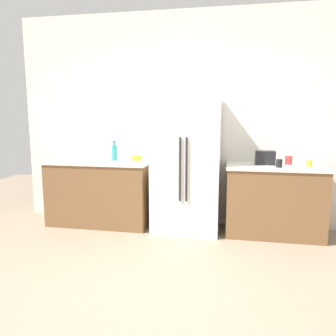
{
  "coord_description": "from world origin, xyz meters",
  "views": [
    {
      "loc": [
        0.67,
        -2.89,
        1.56
      ],
      "look_at": [
        0.04,
        0.44,
        1.01
      ],
      "focal_mm": 35.54,
      "sensor_mm": 36.0,
      "label": 1
    }
  ],
  "objects_px": {
    "toaster": "(265,158)",
    "refrigerator": "(187,165)",
    "bottle_a": "(114,152)",
    "cup_c": "(279,163)",
    "cup_a": "(289,160)",
    "cup_b": "(309,163)",
    "bowl_a": "(137,158)"
  },
  "relations": [
    {
      "from": "cup_a",
      "to": "cup_b",
      "type": "bearing_deg",
      "value": -33.94
    },
    {
      "from": "toaster",
      "to": "bowl_a",
      "type": "height_order",
      "value": "toaster"
    },
    {
      "from": "toaster",
      "to": "cup_b",
      "type": "xyz_separation_m",
      "value": [
        0.52,
        -0.07,
        -0.05
      ]
    },
    {
      "from": "toaster",
      "to": "bowl_a",
      "type": "xyz_separation_m",
      "value": [
        -1.73,
        0.09,
        -0.06
      ]
    },
    {
      "from": "bowl_a",
      "to": "cup_b",
      "type": "bearing_deg",
      "value": -3.95
    },
    {
      "from": "cup_b",
      "to": "cup_c",
      "type": "bearing_deg",
      "value": -160.44
    },
    {
      "from": "refrigerator",
      "to": "cup_b",
      "type": "xyz_separation_m",
      "value": [
        1.53,
        -0.01,
        0.07
      ]
    },
    {
      "from": "cup_b",
      "to": "bottle_a",
      "type": "bearing_deg",
      "value": 178.44
    },
    {
      "from": "bottle_a",
      "to": "cup_c",
      "type": "xyz_separation_m",
      "value": [
        2.17,
        -0.2,
        -0.06
      ]
    },
    {
      "from": "refrigerator",
      "to": "cup_c",
      "type": "xyz_separation_m",
      "value": [
        1.15,
        -0.15,
        0.08
      ]
    },
    {
      "from": "cup_b",
      "to": "toaster",
      "type": "bearing_deg",
      "value": 172.86
    },
    {
      "from": "bowl_a",
      "to": "toaster",
      "type": "bearing_deg",
      "value": -2.98
    },
    {
      "from": "refrigerator",
      "to": "cup_b",
      "type": "distance_m",
      "value": 1.53
    },
    {
      "from": "toaster",
      "to": "cup_a",
      "type": "relative_size",
      "value": 2.26
    },
    {
      "from": "bottle_a",
      "to": "cup_c",
      "type": "relative_size",
      "value": 2.76
    },
    {
      "from": "cup_b",
      "to": "cup_c",
      "type": "relative_size",
      "value": 0.82
    },
    {
      "from": "toaster",
      "to": "refrigerator",
      "type": "bearing_deg",
      "value": -177.04
    },
    {
      "from": "refrigerator",
      "to": "bottle_a",
      "type": "xyz_separation_m",
      "value": [
        -1.02,
        0.06,
        0.15
      ]
    },
    {
      "from": "refrigerator",
      "to": "bowl_a",
      "type": "bearing_deg",
      "value": 168.93
    },
    {
      "from": "bottle_a",
      "to": "refrigerator",
      "type": "bearing_deg",
      "value": -3.13
    },
    {
      "from": "bottle_a",
      "to": "toaster",
      "type": "bearing_deg",
      "value": -0.11
    },
    {
      "from": "cup_a",
      "to": "cup_c",
      "type": "bearing_deg",
      "value": -118.46
    },
    {
      "from": "cup_c",
      "to": "cup_a",
      "type": "bearing_deg",
      "value": 61.54
    },
    {
      "from": "refrigerator",
      "to": "cup_c",
      "type": "relative_size",
      "value": 17.66
    },
    {
      "from": "bottle_a",
      "to": "cup_c",
      "type": "height_order",
      "value": "bottle_a"
    },
    {
      "from": "bottle_a",
      "to": "bowl_a",
      "type": "relative_size",
      "value": 1.83
    },
    {
      "from": "refrigerator",
      "to": "cup_a",
      "type": "relative_size",
      "value": 16.29
    },
    {
      "from": "refrigerator",
      "to": "cup_c",
      "type": "bearing_deg",
      "value": -7.23
    },
    {
      "from": "cup_a",
      "to": "cup_c",
      "type": "height_order",
      "value": "cup_a"
    },
    {
      "from": "refrigerator",
      "to": "cup_b",
      "type": "bearing_deg",
      "value": -0.51
    },
    {
      "from": "cup_c",
      "to": "refrigerator",
      "type": "bearing_deg",
      "value": 172.77
    },
    {
      "from": "toaster",
      "to": "bowl_a",
      "type": "bearing_deg",
      "value": 177.02
    }
  ]
}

